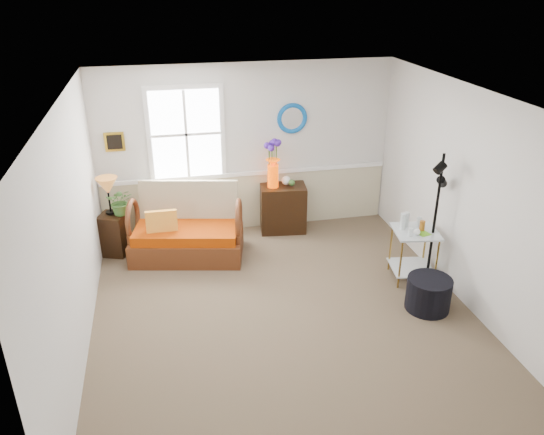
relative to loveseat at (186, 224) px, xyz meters
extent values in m
cube|color=brown|center=(1.02, -1.73, -0.51)|extent=(4.50, 5.00, 0.01)
cube|color=white|center=(1.02, -1.73, 2.09)|extent=(4.50, 5.00, 0.01)
cube|color=silver|center=(1.02, 0.77, 0.79)|extent=(4.50, 0.01, 2.60)
cube|color=silver|center=(1.02, -4.23, 0.79)|extent=(4.50, 0.01, 2.60)
cube|color=silver|center=(-1.23, -1.73, 0.79)|extent=(0.01, 5.00, 2.60)
cube|color=silver|center=(3.27, -1.73, 0.79)|extent=(0.01, 5.00, 2.60)
cube|color=#BEB593|center=(1.02, 0.75, -0.06)|extent=(4.46, 0.02, 0.90)
cube|color=white|center=(1.02, 0.74, 0.41)|extent=(4.46, 0.04, 0.06)
cube|color=gold|center=(-0.90, 0.75, 1.04)|extent=(0.28, 0.03, 0.28)
torus|color=blue|center=(1.72, 0.75, 1.24)|extent=(0.47, 0.07, 0.47)
imported|color=#3A662C|center=(-0.89, 0.28, 0.26)|extent=(0.38, 0.42, 0.31)
cylinder|color=black|center=(2.77, -1.97, -0.30)|extent=(0.57, 0.57, 0.41)
camera|label=1|loc=(-0.25, -6.89, 3.25)|focal=35.00mm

